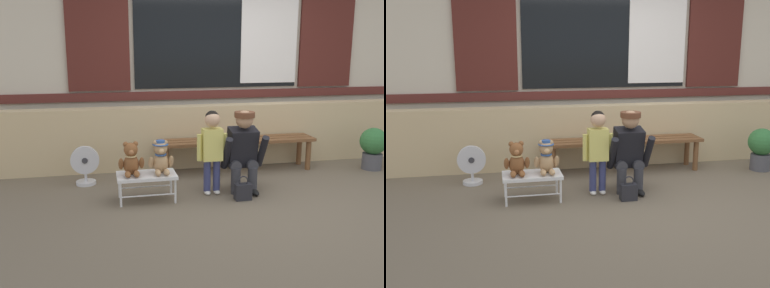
% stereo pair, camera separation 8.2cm
% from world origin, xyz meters
% --- Properties ---
extents(ground_plane, '(60.00, 60.00, 0.00)m').
position_xyz_m(ground_plane, '(0.00, 0.00, 0.00)').
color(ground_plane, brown).
extents(brick_low_wall, '(6.85, 0.25, 0.85)m').
position_xyz_m(brick_low_wall, '(0.00, 1.43, 0.42)').
color(brick_low_wall, tan).
rests_on(brick_low_wall, ground).
extents(shop_facade, '(6.99, 0.26, 3.44)m').
position_xyz_m(shop_facade, '(0.00, 1.94, 1.73)').
color(shop_facade, beige).
rests_on(shop_facade, ground).
extents(wooden_bench_long, '(2.10, 0.40, 0.44)m').
position_xyz_m(wooden_bench_long, '(0.07, 1.06, 0.37)').
color(wooden_bench_long, brown).
rests_on(wooden_bench_long, ground).
extents(small_display_bench, '(0.64, 0.36, 0.30)m').
position_xyz_m(small_display_bench, '(-1.24, 0.16, 0.27)').
color(small_display_bench, silver).
rests_on(small_display_bench, ground).
extents(teddy_bear_plain, '(0.28, 0.26, 0.36)m').
position_xyz_m(teddy_bear_plain, '(-1.40, 0.17, 0.46)').
color(teddy_bear_plain, brown).
rests_on(teddy_bear_plain, small_display_bench).
extents(teddy_bear_with_hat, '(0.28, 0.27, 0.36)m').
position_xyz_m(teddy_bear_with_hat, '(-1.08, 0.17, 0.47)').
color(teddy_bear_with_hat, tan).
rests_on(teddy_bear_with_hat, small_display_bench).
extents(child_standing, '(0.35, 0.18, 0.96)m').
position_xyz_m(child_standing, '(-0.49, 0.22, 0.59)').
color(child_standing, navy).
rests_on(child_standing, ground).
extents(adult_crouching, '(0.50, 0.49, 0.95)m').
position_xyz_m(adult_crouching, '(-0.11, 0.25, 0.48)').
color(adult_crouching, '#333338').
rests_on(adult_crouching, ground).
extents(handbag_on_ground, '(0.18, 0.11, 0.27)m').
position_xyz_m(handbag_on_ground, '(-0.20, -0.04, 0.10)').
color(handbag_on_ground, '#232328').
rests_on(handbag_on_ground, ground).
extents(potted_plant, '(0.36, 0.36, 0.57)m').
position_xyz_m(potted_plant, '(1.90, 0.76, 0.32)').
color(potted_plant, '#4C4C51').
rests_on(potted_plant, ground).
extents(floor_fan, '(0.34, 0.24, 0.48)m').
position_xyz_m(floor_fan, '(-1.90, 0.87, 0.24)').
color(floor_fan, silver).
rests_on(floor_fan, ground).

